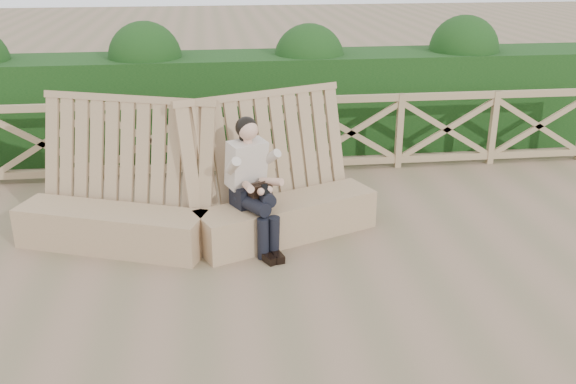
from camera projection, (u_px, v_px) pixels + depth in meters
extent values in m
plane|color=brown|center=(281.00, 297.00, 6.03)|extent=(60.00, 60.00, 0.00)
cube|color=#947A55|center=(112.00, 228.00, 6.94)|extent=(2.11, 1.21, 0.44)
cube|color=#947A55|center=(119.00, 170.00, 6.97)|extent=(2.09, 1.15, 1.56)
cube|color=#947A55|center=(287.00, 219.00, 7.19)|extent=(2.10, 1.24, 0.44)
cube|color=#947A55|center=(275.00, 163.00, 7.20)|extent=(2.08, 1.19, 1.56)
cube|color=black|center=(250.00, 195.00, 6.96)|extent=(0.44, 0.40, 0.22)
cube|color=#C0AF9E|center=(246.00, 164.00, 6.87)|extent=(0.49, 0.44, 0.53)
sphere|color=tan|center=(248.00, 130.00, 6.69)|extent=(0.28, 0.28, 0.21)
sphere|color=black|center=(246.00, 127.00, 6.71)|extent=(0.31, 0.31, 0.23)
cylinder|color=black|center=(252.00, 205.00, 6.75)|extent=(0.34, 0.48, 0.15)
cylinder|color=black|center=(264.00, 195.00, 6.83)|extent=(0.35, 0.49, 0.17)
cylinder|color=black|center=(263.00, 239.00, 6.69)|extent=(0.16, 0.16, 0.44)
cylinder|color=black|center=(274.00, 237.00, 6.74)|extent=(0.16, 0.16, 0.44)
cube|color=black|center=(268.00, 258.00, 6.69)|extent=(0.19, 0.26, 0.08)
cube|color=black|center=(277.00, 256.00, 6.72)|extent=(0.19, 0.26, 0.08)
cube|color=black|center=(260.00, 191.00, 6.79)|extent=(0.27, 0.23, 0.16)
cube|color=black|center=(266.00, 190.00, 6.63)|extent=(0.10, 0.11, 0.12)
cube|color=#9A7C59|center=(251.00, 102.00, 8.88)|extent=(10.10, 0.07, 0.10)
cube|color=#9A7C59|center=(253.00, 165.00, 9.22)|extent=(10.10, 0.07, 0.10)
cube|color=black|center=(246.00, 103.00, 10.10)|extent=(12.00, 1.20, 1.50)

